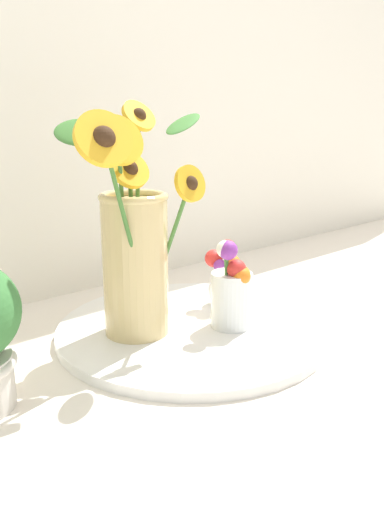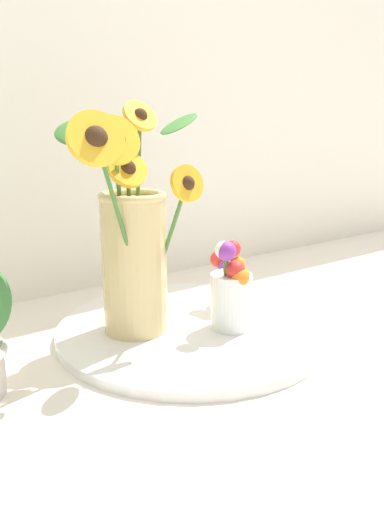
{
  "view_description": "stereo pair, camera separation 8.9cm",
  "coord_description": "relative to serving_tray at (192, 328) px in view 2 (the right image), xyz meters",
  "views": [
    {
      "loc": [
        -0.56,
        -0.54,
        0.37
      ],
      "look_at": [
        0.01,
        0.11,
        0.15
      ],
      "focal_mm": 35.0,
      "sensor_mm": 36.0,
      "label": 1
    },
    {
      "loc": [
        -0.49,
        -0.59,
        0.37
      ],
      "look_at": [
        0.01,
        0.11,
        0.15
      ],
      "focal_mm": 35.0,
      "sensor_mm": 36.0,
      "label": 2
    }
  ],
  "objects": [
    {
      "name": "ground_plane",
      "position": [
        -0.01,
        -0.11,
        -0.01
      ],
      "size": [
        6.0,
        6.0,
        0.0
      ],
      "primitive_type": "plane",
      "color": "silver"
    },
    {
      "name": "serving_tray",
      "position": [
        0.0,
        0.0,
        0.0
      ],
      "size": [
        0.5,
        0.5,
        0.02
      ],
      "color": "white",
      "rests_on": "ground_plane"
    },
    {
      "name": "mason_jar_sunflowers",
      "position": [
        -0.1,
        0.04,
        0.17
      ],
      "size": [
        0.24,
        0.2,
        0.4
      ],
      "color": "#D1B77A",
      "rests_on": "serving_tray"
    },
    {
      "name": "vase_bulb_right",
      "position": [
        0.11,
        0.04,
        0.07
      ],
      "size": [
        0.06,
        0.07,
        0.14
      ],
      "color": "white",
      "rests_on": "serving_tray"
    },
    {
      "name": "vase_small_center",
      "position": [
        0.05,
        -0.06,
        0.08
      ],
      "size": [
        0.07,
        0.08,
        0.16
      ],
      "color": "white",
      "rests_on": "serving_tray"
    }
  ]
}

